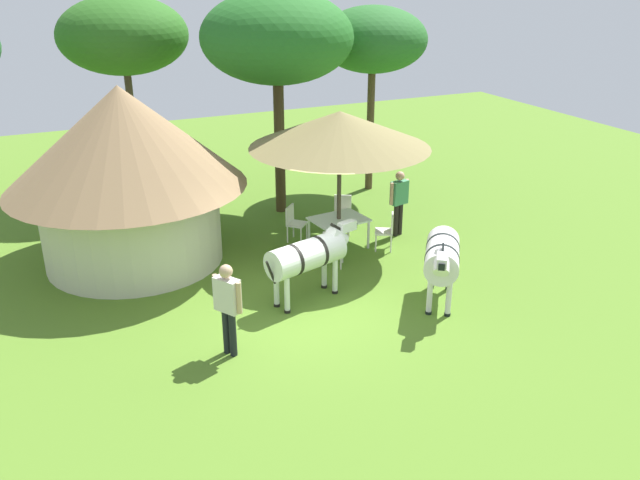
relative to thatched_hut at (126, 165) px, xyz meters
The scene contains 15 objects.
ground_plane 5.14m from the thatched_hut, 53.69° to the right, with size 36.00×36.00×0.00m, color #517925.
thatched_hut is the anchor object (origin of this frame).
shade_umbrella 4.82m from the thatched_hut, 15.56° to the right, with size 4.19×4.19×3.32m.
patio_dining_table 5.05m from the thatched_hut, 15.56° to the right, with size 1.38×1.12×0.74m.
patio_chair_near_hut 5.51m from the thatched_hut, ahead, with size 0.59×0.59×0.90m.
patio_chair_east_end 4.20m from the thatched_hut, ahead, with size 0.61×0.61×0.90m.
patio_chair_near_lawn 4.91m from the thatched_hut, 29.75° to the right, with size 0.60×0.59×0.90m.
patio_chair_west_end 6.18m from the thatched_hut, 18.57° to the right, with size 0.59×0.59×0.90m.
guest_beside_umbrella 6.55m from the thatched_hut, 10.83° to the right, with size 0.59×0.30×1.67m.
standing_watcher 4.98m from the thatched_hut, 80.88° to the right, with size 0.43×0.55×1.73m.
zebra_nearest_camera 7.13m from the thatched_hut, 42.02° to the right, with size 1.52×1.88×1.56m.
zebra_by_umbrella 4.66m from the thatched_hut, 50.22° to the right, with size 2.29×1.07×1.51m.
acacia_tree_right_background 5.17m from the thatched_hut, 21.50° to the left, with size 3.89×3.89×5.83m.
acacia_tree_left_background 8.09m from the thatched_hut, 17.89° to the left, with size 3.08×3.08×5.32m.
acacia_tree_far_lawn 5.67m from the thatched_hut, 78.59° to the left, with size 3.60×3.60×5.62m.
Camera 1 is at (-4.73, -10.86, 6.43)m, focal length 37.25 mm.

